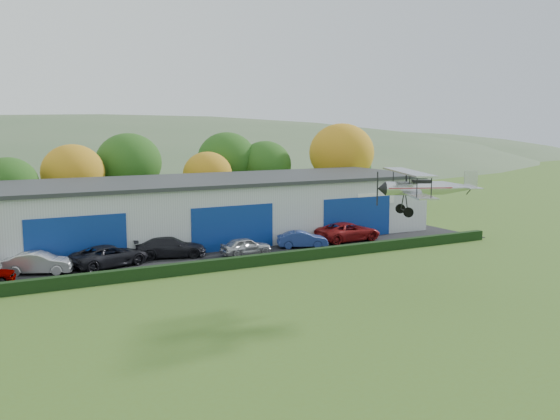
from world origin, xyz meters
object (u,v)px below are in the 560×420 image
hangar (205,209)px  car_6 (348,232)px  car_1 (39,263)px  biplane (423,187)px  car_2 (110,256)px  car_4 (246,246)px  car_5 (302,239)px  car_3 (170,247)px

hangar → car_6: 12.66m
car_6 → car_1: bearing=89.5°
hangar → biplane: size_ratio=5.99×
car_1 → car_2: (4.71, -0.02, 0.02)m
car_4 → car_5: car_4 is taller
hangar → car_6: size_ratio=7.07×
biplane → car_5: bearing=110.2°
hangar → car_5: size_ratio=10.01×
hangar → car_1: bearing=-154.1°
car_3 → car_4: (5.40, -1.89, -0.10)m
car_5 → biplane: size_ratio=0.60×
hangar → car_1: 16.45m
car_4 → car_5: bearing=-86.0°
car_4 → car_6: 10.29m
hangar → car_5: hangar is taller
car_3 → car_6: (15.63, -0.81, 0.02)m
car_1 → biplane: 25.54m
car_2 → car_4: (10.09, -1.00, -0.09)m
car_3 → biplane: 20.09m
car_1 → car_5: car_1 is taller
car_5 → car_6: car_6 is taller
car_2 → car_6: (20.32, 0.09, 0.04)m
car_6 → biplane: 17.57m
biplane → car_4: bearing=130.2°
car_2 → biplane: 22.15m
car_3 → car_6: bearing=-78.3°
car_6 → biplane: bearing=159.6°
car_3 → biplane: bearing=-134.1°
car_1 → car_6: (25.03, 0.07, 0.06)m
car_2 → car_6: bearing=-105.4°
car_2 → biplane: bearing=-152.4°
car_1 → car_4: (14.80, -1.02, -0.07)m
car_6 → biplane: biplane is taller
car_4 → biplane: biplane is taller
car_5 → biplane: biplane is taller
car_5 → hangar: bearing=56.1°
car_2 → car_4: 10.14m
car_2 → car_5: (15.34, -0.58, -0.09)m
car_1 → car_5: bearing=-69.3°
hangar → car_5: (5.36, -7.75, -1.94)m
hangar → car_4: 8.40m
car_2 → car_3: bearing=-94.9°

